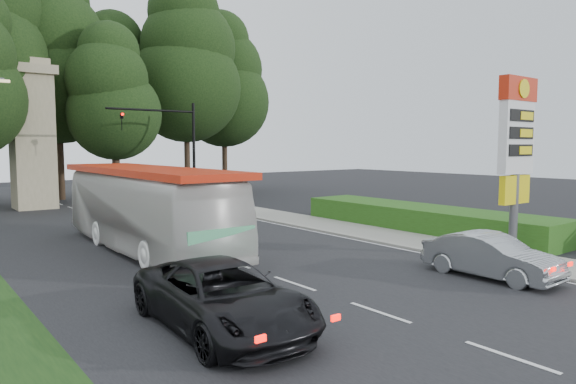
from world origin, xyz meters
TOP-DOWN VIEW (x-y plane):
  - ground at (0.00, 0.00)m, footprint 120.00×120.00m
  - road_surface at (0.00, 12.00)m, footprint 14.00×80.00m
  - sidewalk_right at (8.50, 12.00)m, footprint 3.00×80.00m
  - hedge at (11.50, 8.00)m, footprint 3.00×14.00m
  - gas_station_pylon at (9.20, 1.99)m, footprint 2.10×0.45m
  - traffic_signal_mast at (5.68, 24.00)m, footprint 6.10×0.35m
  - monument at (-2.00, 30.00)m, footprint 3.00×3.00m
  - tree_center_right at (1.00, 35.00)m, footprint 9.24×9.24m
  - tree_east_near at (6.00, 37.00)m, footprint 8.12×8.12m
  - tree_east_mid at (11.00, 33.00)m, footprint 9.52×9.52m
  - tree_far_east at (16.00, 35.00)m, footprint 8.68×8.68m
  - tree_monument_right at (3.50, 29.50)m, footprint 6.72×6.72m
  - transit_bus at (-1.54, 11.68)m, footprint 3.13×12.26m
  - sedan_silver at (5.50, 0.72)m, footprint 1.58×4.38m
  - suv_charcoal at (-3.74, 1.97)m, footprint 2.87×5.74m

SIDE VIEW (x-z plane):
  - ground at x=0.00m, z-range 0.00..0.00m
  - road_surface at x=0.00m, z-range 0.00..0.02m
  - sidewalk_right at x=8.50m, z-range 0.00..0.12m
  - hedge at x=11.50m, z-range 0.00..1.20m
  - sedan_silver at x=5.50m, z-range 0.00..1.44m
  - suv_charcoal at x=-3.74m, z-range 0.00..1.56m
  - transit_bus at x=-1.54m, z-range 0.00..3.40m
  - gas_station_pylon at x=9.20m, z-range 1.02..7.87m
  - traffic_signal_mast at x=5.68m, z-range 1.07..8.27m
  - monument at x=-2.00m, z-range 0.08..10.13m
  - tree_monument_right at x=3.50m, z-range 1.41..14.61m
  - tree_east_near at x=6.00m, z-range 1.71..17.66m
  - tree_far_east at x=16.00m, z-range 1.83..18.88m
  - tree_center_right at x=1.00m, z-range 1.94..20.09m
  - tree_east_mid at x=11.00m, z-range 2.00..20.70m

